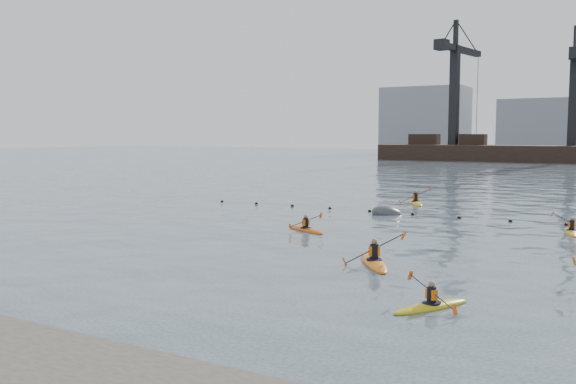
% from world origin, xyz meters
% --- Properties ---
extents(ground, '(400.00, 400.00, 0.00)m').
position_xyz_m(ground, '(0.00, 0.00, 0.00)').
color(ground, '#36434F').
rests_on(ground, ground).
extents(float_line, '(33.24, 0.73, 0.24)m').
position_xyz_m(float_line, '(-0.50, 22.53, 0.03)').
color(float_line, black).
rests_on(float_line, ground).
extents(barge_pier, '(72.00, 19.30, 29.50)m').
position_xyz_m(barge_pier, '(-0.22, 110.00, 1.89)').
color(barge_pier, black).
rests_on(barge_pier, ground).
extents(kayaker_0, '(2.61, 3.47, 1.48)m').
position_xyz_m(kayaker_0, '(1.39, 7.15, 0.11)').
color(kayaker_0, orange).
rests_on(kayaker_0, ground).
extents(kayaker_1, '(1.93, 2.79, 1.07)m').
position_xyz_m(kayaker_1, '(5.12, 2.24, 0.09)').
color(kayaker_1, gold).
rests_on(kayaker_1, ground).
extents(kayaker_2, '(3.02, 2.00, 1.04)m').
position_xyz_m(kayaker_2, '(-4.93, 13.32, 0.09)').
color(kayaker_2, '#D05713').
rests_on(kayaker_2, ground).
extents(kayaker_3, '(2.10, 3.07, 1.23)m').
position_xyz_m(kayaker_3, '(7.50, 19.52, 0.09)').
color(kayaker_3, gold).
rests_on(kayaker_3, ground).
extents(kayaker_5, '(2.39, 3.49, 1.42)m').
position_xyz_m(kayaker_5, '(-3.79, 28.62, 0.11)').
color(kayaker_5, gold).
rests_on(kayaker_5, ground).
extents(mooring_buoy, '(2.57, 2.45, 1.48)m').
position_xyz_m(mooring_buoy, '(-3.53, 21.98, 0.00)').
color(mooring_buoy, '#37393C').
rests_on(mooring_buoy, ground).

